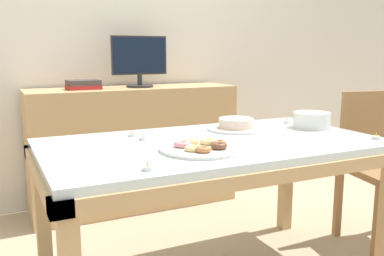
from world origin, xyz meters
TOP-DOWN VIEW (x-y plane):
  - wall_back at (0.00, 1.56)m, footprint 8.00×0.10m
  - dining_table at (0.00, 0.00)m, footprint 1.67×0.94m
  - chair at (1.17, 0.01)m, footprint 0.49×0.49m
  - sideboard at (0.00, 1.26)m, footprint 1.55×0.44m
  - computer_monitor at (0.06, 1.26)m, footprint 0.42×0.20m
  - book_stack at (-0.36, 1.26)m, footprint 0.23×0.18m
  - cake_chocolate_round at (0.25, 0.21)m, footprint 0.32×0.32m
  - pastry_platter at (-0.14, -0.16)m, footprint 0.37×0.37m
  - plate_stack at (0.68, 0.07)m, footprint 0.21×0.21m
  - tealight_centre at (-0.47, -0.36)m, footprint 0.04×0.04m
  - tealight_near_front at (0.65, 0.27)m, footprint 0.04×0.04m
  - tealight_near_cakes at (-0.31, 0.17)m, footprint 0.04×0.04m
  - tealight_right_edge at (0.75, -0.32)m, footprint 0.04×0.04m
  - tealight_left_edge at (-0.33, 0.28)m, footprint 0.04×0.04m

SIDE VIEW (x-z plane):
  - sideboard at x=0.00m, z-range 0.00..0.92m
  - chair at x=1.17m, z-range 0.05..0.99m
  - dining_table at x=0.00m, z-range 0.29..1.04m
  - tealight_centre at x=-0.47m, z-range 0.74..0.78m
  - tealight_near_front at x=0.65m, z-range 0.74..0.78m
  - tealight_near_cakes at x=-0.31m, z-range 0.74..0.78m
  - tealight_right_edge at x=0.75m, z-range 0.74..0.78m
  - tealight_left_edge at x=-0.33m, z-range 0.74..0.78m
  - pastry_platter at x=-0.14m, z-range 0.75..0.79m
  - cake_chocolate_round at x=0.25m, z-range 0.75..0.81m
  - plate_stack at x=0.68m, z-range 0.75..0.84m
  - book_stack at x=-0.36m, z-range 0.92..0.98m
  - computer_monitor at x=0.06m, z-range 0.92..1.30m
  - wall_back at x=0.00m, z-range 0.00..2.60m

